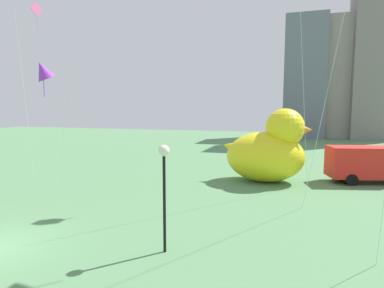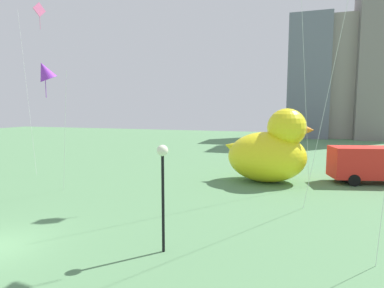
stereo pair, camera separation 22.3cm
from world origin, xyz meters
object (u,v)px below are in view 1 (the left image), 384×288
object	(u,v)px
kite_pink	(35,18)
lamppost	(164,171)
box_truck	(370,164)
kite_purple	(43,71)
giant_inflatable_duck	(268,151)

from	to	relation	value
kite_pink	lamppost	bearing A→B (deg)	-35.43
lamppost	box_truck	world-z (taller)	lamppost
box_truck	kite_purple	distance (m)	24.69
kite_pink	kite_purple	bearing A→B (deg)	-45.44
lamppost	kite_pink	size ratio (longest dim) A/B	0.29
box_truck	kite_pink	size ratio (longest dim) A/B	0.45
lamppost	kite_pink	xyz separation A→B (m)	(-17.32, 12.32, 10.47)
giant_inflatable_duck	kite_pink	bearing A→B (deg)	-175.17
giant_inflatable_duck	box_truck	xyz separation A→B (m)	(7.64, 1.94, -1.03)
giant_inflatable_duck	lamppost	size ratio (longest dim) A/B	1.60
box_truck	kite_purple	world-z (taller)	kite_purple
box_truck	kite_purple	bearing A→B (deg)	-153.46
giant_inflatable_duck	kite_pink	distance (m)	23.45
giant_inflatable_duck	kite_purple	bearing A→B (deg)	-147.48
kite_purple	giant_inflatable_duck	bearing A→B (deg)	32.52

